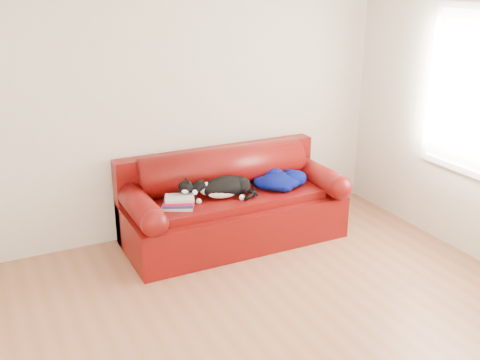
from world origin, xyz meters
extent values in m
plane|color=brown|center=(0.00, 0.00, 0.00)|extent=(4.50, 4.50, 0.00)
cube|color=beige|center=(0.00, 2.00, 1.30)|extent=(4.50, 0.02, 2.60)
cube|color=#440208|center=(0.41, 1.50, 0.21)|extent=(2.10, 0.90, 0.42)
cube|color=#440208|center=(0.41, 1.45, 0.45)|extent=(1.66, 0.62, 0.10)
cylinder|color=black|center=(-0.52, 1.17, 0.03)|extent=(0.06, 0.06, 0.05)
cylinder|color=black|center=(1.34, 1.17, 0.03)|extent=(0.06, 0.06, 0.05)
cylinder|color=black|center=(-0.52, 1.83, 0.03)|extent=(0.06, 0.06, 0.05)
cylinder|color=black|center=(1.34, 1.83, 0.03)|extent=(0.06, 0.06, 0.05)
cube|color=#440208|center=(0.41, 1.86, 0.42)|extent=(2.10, 0.18, 0.85)
cylinder|color=#440208|center=(0.41, 1.75, 0.68)|extent=(1.70, 0.40, 0.40)
cylinder|color=#440208|center=(-0.52, 1.50, 0.54)|extent=(0.24, 0.88, 0.24)
sphere|color=#440208|center=(-0.52, 1.06, 0.54)|extent=(0.24, 0.24, 0.24)
cylinder|color=#440208|center=(1.34, 1.50, 0.54)|extent=(0.24, 0.88, 0.24)
sphere|color=#440208|center=(1.34, 1.06, 0.54)|extent=(0.24, 0.24, 0.24)
cube|color=beige|center=(-0.19, 1.39, 0.51)|extent=(0.35, 0.32, 0.02)
cube|color=white|center=(-0.19, 1.39, 0.51)|extent=(0.33, 0.30, 0.02)
cube|color=#1B2C97|center=(-0.19, 1.39, 0.54)|extent=(0.33, 0.30, 0.02)
cube|color=white|center=(-0.19, 1.39, 0.54)|extent=(0.32, 0.29, 0.02)
cube|color=red|center=(-0.19, 1.39, 0.56)|extent=(0.32, 0.29, 0.02)
cube|color=white|center=(-0.19, 1.39, 0.56)|extent=(0.30, 0.27, 0.02)
cube|color=#B4B6BB|center=(-0.19, 1.39, 0.59)|extent=(0.31, 0.27, 0.02)
cube|color=white|center=(-0.19, 1.39, 0.59)|extent=(0.29, 0.25, 0.02)
ellipsoid|color=black|center=(0.30, 1.44, 0.60)|extent=(0.52, 0.37, 0.20)
ellipsoid|color=white|center=(0.27, 1.39, 0.56)|extent=(0.36, 0.23, 0.12)
ellipsoid|color=white|center=(0.11, 1.46, 0.60)|extent=(0.16, 0.15, 0.12)
ellipsoid|color=black|center=(0.44, 1.41, 0.58)|extent=(0.24, 0.24, 0.17)
ellipsoid|color=black|center=(0.00, 1.52, 0.66)|extent=(0.17, 0.16, 0.12)
ellipsoid|color=white|center=(-0.02, 1.48, 0.64)|extent=(0.08, 0.07, 0.05)
sphere|color=#BF7272|center=(-0.03, 1.47, 0.65)|extent=(0.02, 0.02, 0.02)
cone|color=black|center=(0.01, 1.48, 0.72)|extent=(0.06, 0.06, 0.06)
cone|color=black|center=(0.03, 1.55, 0.72)|extent=(0.06, 0.06, 0.06)
cylinder|color=black|center=(0.53, 1.35, 0.53)|extent=(0.07, 0.17, 0.04)
sphere|color=white|center=(0.07, 1.45, 0.52)|extent=(0.05, 0.05, 0.05)
sphere|color=white|center=(0.40, 1.29, 0.52)|extent=(0.05, 0.05, 0.05)
ellipsoid|color=#02073F|center=(0.88, 1.42, 0.57)|extent=(0.50, 0.47, 0.14)
ellipsoid|color=#02073F|center=(1.04, 1.41, 0.58)|extent=(0.30, 0.27, 0.16)
ellipsoid|color=#02073F|center=(0.76, 1.47, 0.55)|extent=(0.31, 0.34, 0.11)
ellipsoid|color=#02073F|center=(0.89, 1.56, 0.58)|extent=(0.25, 0.21, 0.16)
ellipsoid|color=#02073F|center=(0.87, 1.31, 0.55)|extent=(0.20, 0.21, 0.10)
ellipsoid|color=white|center=(0.97, 1.37, 0.59)|extent=(0.20, 0.10, 0.04)
camera|label=1|loc=(-1.75, -3.04, 2.45)|focal=42.00mm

